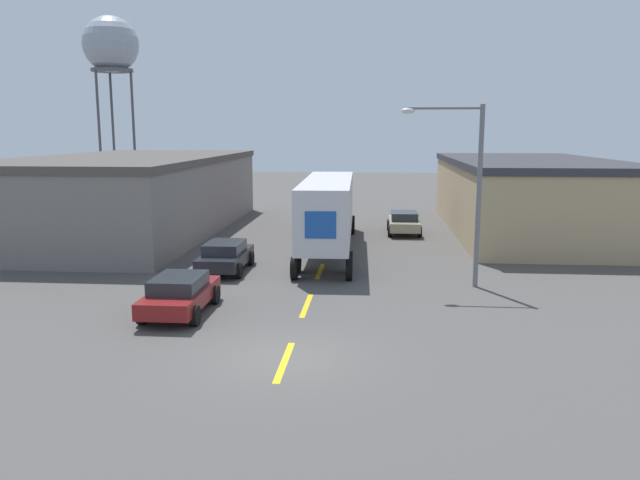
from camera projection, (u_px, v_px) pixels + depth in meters
name	position (u px, v px, depth m)	size (l,w,h in m)	color
ground_plane	(286.00, 358.00, 17.70)	(160.00, 160.00, 0.00)	#4C4947
road_centerline	(307.00, 305.00, 22.99)	(0.20, 14.52, 0.01)	gold
warehouse_left	(131.00, 194.00, 39.59)	(11.33, 23.42, 4.80)	slate
warehouse_right	(528.00, 196.00, 39.34)	(9.59, 20.21, 4.63)	tan
semi_truck	(329.00, 206.00, 33.24)	(3.00, 15.43, 3.94)	#B21919
parked_car_left_near	(180.00, 293.00, 21.83)	(2.03, 4.30, 1.38)	maroon
parked_car_right_far	(404.00, 222.00, 38.97)	(2.03, 4.30, 1.38)	tan
parked_car_left_far	(225.00, 256.00, 28.44)	(2.03, 4.30, 1.38)	black
water_tower	(111.00, 46.00, 67.69)	(5.99, 5.99, 18.63)	#47474C
street_lamp	(468.00, 180.00, 25.08)	(3.31, 0.32, 7.40)	slate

